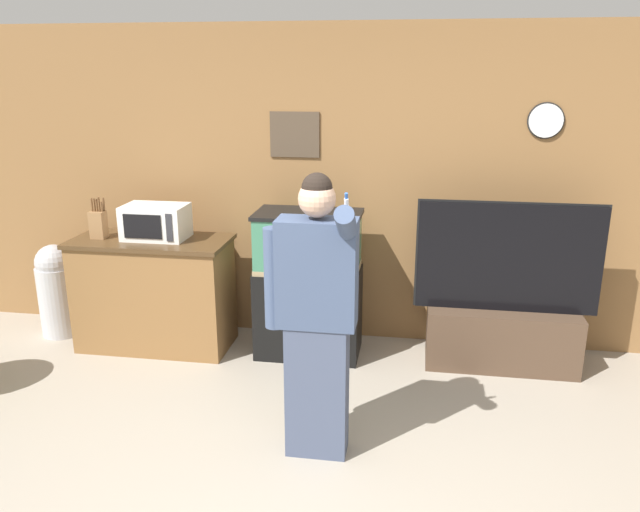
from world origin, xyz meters
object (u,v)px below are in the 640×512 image
object	(u,v)px
knife_block	(98,223)
counter_island	(155,293)
tv_on_stand	(503,320)
microwave	(156,222)
aquarium_on_stand	(309,284)
trash_bin	(57,289)
person_standing	(315,315)

from	to	relation	value
knife_block	counter_island	bearing A→B (deg)	4.05
knife_block	tv_on_stand	distance (m)	3.30
microwave	knife_block	size ratio (longest dim) A/B	1.53
aquarium_on_stand	trash_bin	world-z (taller)	aquarium_on_stand
tv_on_stand	person_standing	distance (m)	1.91
counter_island	person_standing	size ratio (longest dim) A/B	0.74
aquarium_on_stand	trash_bin	size ratio (longest dim) A/B	1.46
counter_island	knife_block	distance (m)	0.72
microwave	person_standing	bearing A→B (deg)	-41.01
microwave	knife_block	distance (m)	0.47
counter_island	tv_on_stand	world-z (taller)	tv_on_stand
person_standing	aquarium_on_stand	bearing A→B (deg)	101.75
trash_bin	person_standing	bearing A→B (deg)	-28.94
counter_island	knife_block	xyz separation A→B (m)	(-0.42, -0.03, 0.59)
trash_bin	tv_on_stand	bearing A→B (deg)	-0.49
microwave	counter_island	bearing A→B (deg)	-143.70
microwave	person_standing	size ratio (longest dim) A/B	0.29
counter_island	trash_bin	world-z (taller)	counter_island
tv_on_stand	counter_island	bearing A→B (deg)	-178.75
knife_block	tv_on_stand	world-z (taller)	tv_on_stand
counter_island	person_standing	bearing A→B (deg)	-39.48
aquarium_on_stand	tv_on_stand	bearing A→B (deg)	0.02
counter_island	microwave	bearing A→B (deg)	36.30
counter_island	trash_bin	bearing A→B (deg)	174.32
knife_block	aquarium_on_stand	size ratio (longest dim) A/B	0.28
tv_on_stand	trash_bin	size ratio (longest dim) A/B	1.70
counter_island	aquarium_on_stand	size ratio (longest dim) A/B	1.08
counter_island	tv_on_stand	size ratio (longest dim) A/B	0.92
counter_island	microwave	distance (m)	0.60
trash_bin	knife_block	bearing A→B (deg)	-13.35
tv_on_stand	knife_block	bearing A→B (deg)	-178.39
microwave	knife_block	world-z (taller)	knife_block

